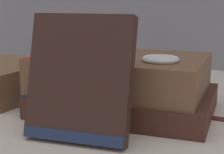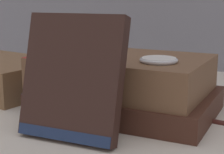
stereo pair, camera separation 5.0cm
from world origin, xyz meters
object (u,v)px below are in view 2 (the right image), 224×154
Objects in this scene: book_flat_bottom at (123,100)px; pocket_watch at (158,60)px; book_leaning_front at (72,82)px; book_flat_top at (119,73)px.

pocket_watch is (0.06, -0.03, 0.06)m from book_flat_bottom.
pocket_watch is at bearing 48.75° from book_leaning_front.
book_leaning_front is 2.77× the size of pocket_watch.
book_leaning_front is 0.11m from pocket_watch.
book_leaning_front is at bearing -95.31° from book_flat_bottom.
book_flat_bottom is at bearing 82.84° from book_leaning_front.
book_flat_top reaches higher than book_flat_bottom.
book_flat_bottom is at bearing 150.90° from pocket_watch.
pocket_watch reaches higher than book_flat_bottom.
book_flat_bottom is 0.04m from book_flat_top.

